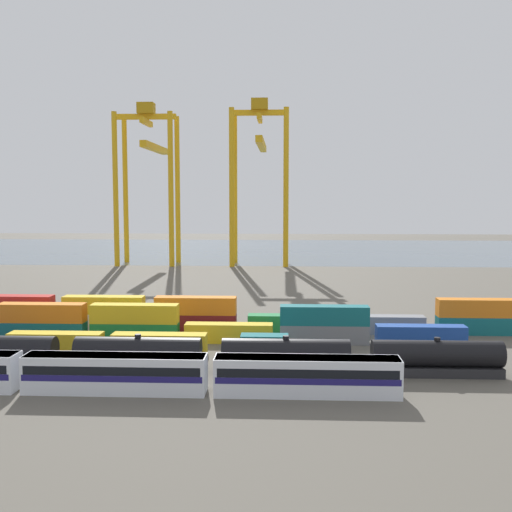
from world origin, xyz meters
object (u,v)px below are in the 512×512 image
shipping_container_25 (289,324)px  gantry_crane_central (260,164)px  passenger_train (115,372)px  gantry_crane_west (149,167)px  shipping_container_19 (14,321)px  shipping_container_21 (104,322)px  freight_tank_row (212,355)px  shipping_container_10 (43,331)px

shipping_container_25 → gantry_crane_central: bearing=94.9°
passenger_train → gantry_crane_west: bearing=100.9°
shipping_container_19 → shipping_container_21: (13.89, 0.00, 0.00)m
freight_tank_row → shipping_container_10: size_ratio=5.39×
shipping_container_10 → gantry_crane_central: (26.50, 100.08, 28.47)m
shipping_container_10 → gantry_crane_west: gantry_crane_west is taller
shipping_container_19 → shipping_container_25: same height
freight_tank_row → shipping_container_25: freight_tank_row is taller
shipping_container_10 → shipping_container_21: bearing=44.4°
passenger_train → shipping_container_19: size_ratio=4.79×
shipping_container_25 → shipping_container_10: bearing=-169.1°
shipping_container_25 → gantry_crane_central: (-8.05, 93.45, 28.47)m
shipping_container_19 → gantry_crane_central: 103.31m
passenger_train → gantry_crane_west: gantry_crane_west is taller
shipping_container_10 → shipping_container_25: 35.18m
shipping_container_19 → gantry_crane_west: 96.62m
shipping_container_10 → shipping_container_19: 9.72m
shipping_container_21 → gantry_crane_central: (19.72, 93.45, 28.47)m
shipping_container_21 → gantry_crane_west: (-13.61, 92.58, 27.63)m
shipping_container_19 → gantry_crane_west: bearing=89.8°
passenger_train → gantry_crane_central: gantry_crane_central is taller
shipping_container_10 → shipping_container_25: same height
freight_tank_row → shipping_container_21: 28.47m
passenger_train → freight_tank_row: size_ratio=0.89×
passenger_train → shipping_container_25: passenger_train is taller
shipping_container_25 → gantry_crane_central: size_ratio=0.25×
freight_tank_row → shipping_container_10: (-25.61, 14.71, -0.76)m
passenger_train → gantry_crane_west: (-23.41, 121.36, 26.79)m
passenger_train → shipping_container_10: (-16.57, 22.15, -0.84)m
shipping_container_10 → passenger_train: bearing=-53.2°
gantry_crane_central → gantry_crane_west: bearing=-178.5°
gantry_crane_central → shipping_container_21: bearing=-101.9°
gantry_crane_west → gantry_crane_central: (33.33, 0.87, 0.84)m
shipping_container_19 → shipping_container_25: (41.66, 0.00, 0.00)m
shipping_container_25 → gantry_crane_west: bearing=114.1°
passenger_train → shipping_container_19: 37.28m
shipping_container_21 → shipping_container_25: bearing=0.0°
shipping_container_25 → shipping_container_21: bearing=180.0°
shipping_container_21 → passenger_train: bearing=-71.2°
passenger_train → shipping_container_21: bearing=108.8°
shipping_container_19 → shipping_container_21: same height
shipping_container_21 → shipping_container_19: bearing=180.0°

